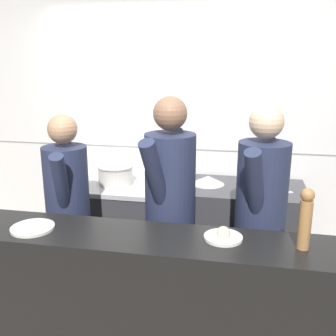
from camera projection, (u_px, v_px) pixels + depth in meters
name	position (u px, v px, depth m)	size (l,w,h in m)	color
wall_back_tiled	(179.00, 133.00, 3.80)	(8.00, 0.06, 2.60)	white
oven_range	(122.00, 227.00, 3.74)	(0.95, 0.71, 0.89)	#38383D
prep_counter	(236.00, 235.00, 3.54)	(1.16, 0.65, 0.92)	#38383D
pass_counter	(153.00, 309.00, 2.45)	(2.73, 0.45, 0.98)	black
stock_pot	(116.00, 174.00, 3.56)	(0.33, 0.33, 0.18)	beige
mixing_bowl_steel	(208.00, 180.00, 3.49)	(0.29, 0.29, 0.07)	#B7BABF
chefs_knife	(266.00, 194.00, 3.21)	(0.38, 0.20, 0.02)	#B7BABF
plated_dish_main	(33.00, 228.00, 2.42)	(0.27, 0.27, 0.02)	white
plated_dish_appetiser	(223.00, 236.00, 2.29)	(0.23, 0.23, 0.08)	white
pepper_mill	(305.00, 218.00, 2.13)	(0.08, 0.08, 0.35)	#AD7A47
chef_head_cook	(68.00, 209.00, 2.97)	(0.41, 0.70, 1.61)	black
chef_sous	(170.00, 206.00, 2.81)	(0.44, 0.76, 1.75)	black
chef_line	(260.00, 215.00, 2.71)	(0.43, 0.74, 1.71)	black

